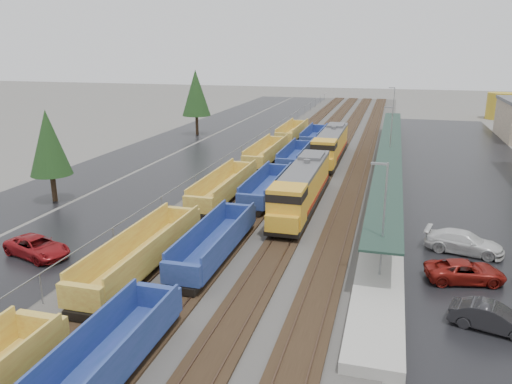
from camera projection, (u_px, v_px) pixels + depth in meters
ballast_strip at (321, 153)px, 71.39m from camera, size 20.00×160.00×0.08m
trackbed at (321, 152)px, 71.35m from camera, size 14.60×160.00×0.22m
west_parking_lot at (222, 148)px, 75.21m from camera, size 10.00×160.00×0.02m
west_road at (161, 144)px, 77.76m from camera, size 9.00×160.00×0.02m
east_commuter_lot at (473, 179)px, 57.30m from camera, size 16.00×100.00×0.02m
station_platform at (388, 168)px, 59.53m from camera, size 3.00×80.00×8.00m
chainlink_fence at (254, 141)px, 71.92m from camera, size 0.08×160.04×2.02m
distant_hills at (487, 85)px, 199.48m from camera, size 301.00×140.00×25.20m
tree_west_near at (49, 143)px, 47.60m from camera, size 3.96×3.96×9.00m
tree_west_far at (196, 93)px, 84.51m from camera, size 4.84×4.84×11.00m
locomotive_lead at (302, 188)px, 45.59m from camera, size 2.82×18.56×4.20m
locomotive_trail at (331, 145)px, 65.03m from camera, size 2.82×18.56×4.20m
well_string_yellow at (191, 215)px, 41.44m from camera, size 2.74×100.07×2.43m
well_string_blue at (245, 211)px, 42.56m from camera, size 2.60×88.08×2.30m
storage_tank at (500, 106)px, 104.49m from camera, size 5.47×5.47×5.47m
parked_car_west_c at (37, 247)px, 35.99m from camera, size 3.84×5.74×1.46m
parked_car_east_a at (493, 318)px, 26.62m from camera, size 2.62×4.62×1.44m
parked_car_east_b at (465, 272)px, 32.16m from camera, size 3.28×5.35×1.39m
parked_car_east_c at (464, 242)px, 36.66m from camera, size 3.38×5.89×1.61m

